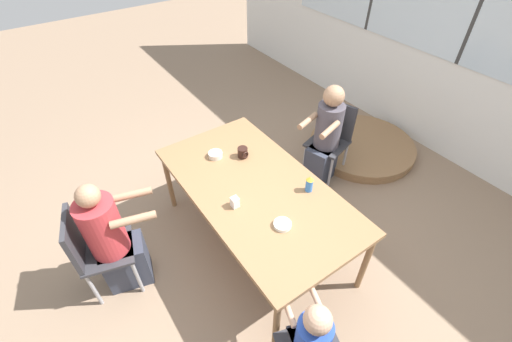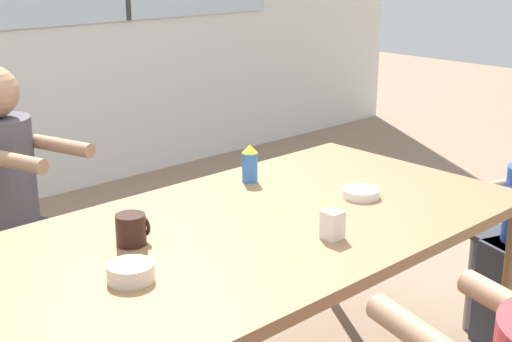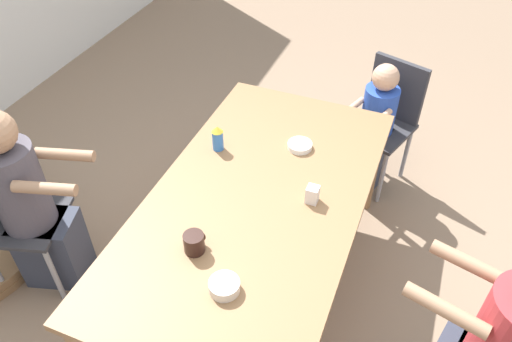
% 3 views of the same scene
% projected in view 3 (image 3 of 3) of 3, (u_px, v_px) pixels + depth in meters
% --- Properties ---
extents(ground_plane, '(16.00, 16.00, 0.00)m').
position_uv_depth(ground_plane, '(256.00, 288.00, 2.95)').
color(ground_plane, '#8C725B').
extents(dining_table, '(1.91, 1.01, 0.75)m').
position_uv_depth(dining_table, '(256.00, 206.00, 2.48)').
color(dining_table, olive).
rests_on(dining_table, ground_plane).
extents(chair_for_man_blue_shirt, '(0.50, 0.50, 0.88)m').
position_uv_depth(chair_for_man_blue_shirt, '(5.00, 210.00, 2.69)').
color(chair_for_man_blue_shirt, '#333338').
rests_on(chair_for_man_blue_shirt, ground_plane).
extents(chair_for_toddler, '(0.51, 0.51, 0.88)m').
position_uv_depth(chair_for_toddler, '(387.00, 113.00, 3.37)').
color(chair_for_toddler, '#333338').
rests_on(chair_for_toddler, ground_plane).
extents(person_man_blue_shirt, '(0.41, 0.56, 1.17)m').
position_uv_depth(person_man_blue_shirt, '(33.00, 210.00, 2.67)').
color(person_man_blue_shirt, '#333847').
rests_on(person_man_blue_shirt, ground_plane).
extents(person_toddler, '(0.45, 0.33, 0.95)m').
position_uv_depth(person_toddler, '(373.00, 134.00, 3.34)').
color(person_toddler, '#333847').
rests_on(person_toddler, ground_plane).
extents(coffee_mug, '(0.10, 0.09, 0.10)m').
position_uv_depth(coffee_mug, '(194.00, 242.00, 2.18)').
color(coffee_mug, black).
rests_on(coffee_mug, dining_table).
extents(sippy_cup, '(0.06, 0.06, 0.15)m').
position_uv_depth(sippy_cup, '(218.00, 138.00, 2.69)').
color(sippy_cup, blue).
rests_on(sippy_cup, dining_table).
extents(milk_carton_small, '(0.06, 0.06, 0.09)m').
position_uv_depth(milk_carton_small, '(312.00, 194.00, 2.41)').
color(milk_carton_small, silver).
rests_on(milk_carton_small, dining_table).
extents(bowl_white_shallow, '(0.13, 0.13, 0.03)m').
position_uv_depth(bowl_white_shallow, '(300.00, 146.00, 2.73)').
color(bowl_white_shallow, white).
rests_on(bowl_white_shallow, dining_table).
extents(bowl_cereal, '(0.13, 0.13, 0.05)m').
position_uv_depth(bowl_cereal, '(224.00, 286.00, 2.04)').
color(bowl_cereal, silver).
rests_on(bowl_cereal, dining_table).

